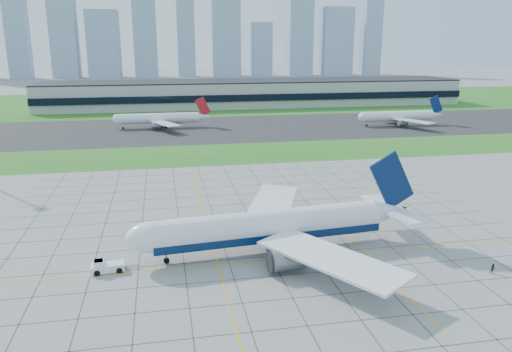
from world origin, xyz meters
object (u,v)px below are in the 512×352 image
(pushback_tug, at_px, (106,266))
(crew_near, at_px, (105,264))
(crew_far, at_px, (493,269))
(distant_jet_2, at_px, (399,116))
(airliner, at_px, (271,227))
(distant_jet_1, at_px, (160,118))

(pushback_tug, xyz_separation_m, crew_near, (-0.27, 1.24, -0.20))
(crew_near, height_order, crew_far, crew_far)
(pushback_tug, xyz_separation_m, distant_jet_2, (122.91, 138.50, 3.48))
(crew_near, xyz_separation_m, distant_jet_2, (123.17, 137.26, 3.68))
(pushback_tug, relative_size, distant_jet_2, 0.19)
(airliner, distance_m, crew_near, 30.69)
(distant_jet_2, bearing_deg, pushback_tug, -131.59)
(crew_far, bearing_deg, crew_near, 177.89)
(crew_near, bearing_deg, distant_jet_2, 11.27)
(crew_far, distance_m, distant_jet_1, 175.11)
(distant_jet_1, bearing_deg, crew_far, -71.59)
(airliner, relative_size, distant_jet_1, 1.35)
(crew_far, xyz_separation_m, distant_jet_2, (57.39, 151.80, 3.57))
(airliner, bearing_deg, crew_near, 178.58)
(crew_near, distance_m, distant_jet_2, 184.46)
(crew_far, bearing_deg, airliner, 165.07)
(crew_far, height_order, distant_jet_1, distant_jet_1)
(crew_near, xyz_separation_m, distant_jet_1, (10.49, 151.57, 3.68))
(pushback_tug, distance_m, crew_far, 66.85)
(crew_far, relative_size, distant_jet_1, 0.04)
(airliner, height_order, crew_far, airliner)
(distant_jet_2, bearing_deg, distant_jet_1, 172.76)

